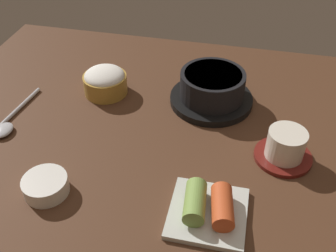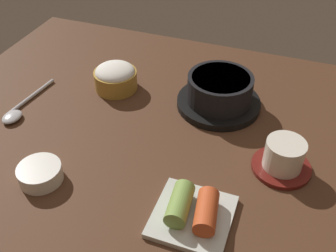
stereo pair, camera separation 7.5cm
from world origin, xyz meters
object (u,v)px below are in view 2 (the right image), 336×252
rice_bowl (115,77)px  spoon (18,111)px  side_bowl_near (40,173)px  stone_pot (219,92)px  kimchi_plate (193,212)px  tea_cup_with_saucer (283,157)px

rice_bowl → spoon: (-15.34, -15.56, -2.39)cm
rice_bowl → side_bowl_near: (0.10, -29.99, -1.44)cm
spoon → stone_pot: bearing=23.6°
stone_pot → rice_bowl: bearing=-176.4°
stone_pot → side_bowl_near: stone_pot is taller
stone_pot → rice_bowl: stone_pot is taller
kimchi_plate → side_bowl_near: 27.17cm
tea_cup_with_saucer → spoon: tea_cup_with_saucer is taller
rice_bowl → spoon: size_ratio=0.56×
tea_cup_with_saucer → side_bowl_near: tea_cup_with_saucer is taller
stone_pot → tea_cup_with_saucer: 21.07cm
rice_bowl → side_bowl_near: bearing=-89.8°
side_bowl_near → spoon: side_bowl_near is taller
tea_cup_with_saucer → rice_bowl: bearing=161.5°
side_bowl_near → tea_cup_with_saucer: bearing=23.6°
tea_cup_with_saucer → side_bowl_near: (-38.78, -16.98, -1.22)cm
side_bowl_near → spoon: 21.16cm
kimchi_plate → spoon: size_ratio=0.71×
tea_cup_with_saucer → spoon: 54.33cm
rice_bowl → tea_cup_with_saucer: tea_cup_with_saucer is taller
kimchi_plate → side_bowl_near: kimchi_plate is taller
tea_cup_with_saucer → stone_pot: bearing=136.6°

